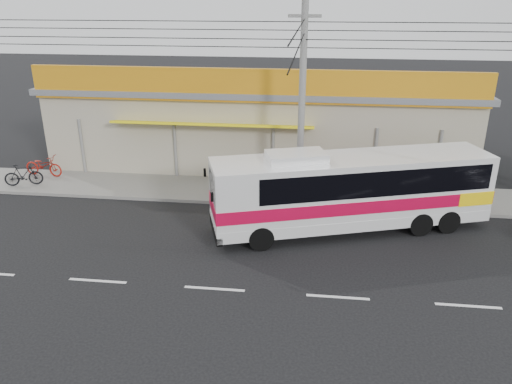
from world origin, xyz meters
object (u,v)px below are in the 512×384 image
motorbike_dark (23,175)px  utility_pole (304,34)px  motorbike_red (44,165)px  coach_bus (356,187)px

motorbike_dark → utility_pole: (13.52, -0.12, 6.77)m
utility_pole → motorbike_red: bearing=173.3°
motorbike_dark → motorbike_red: bearing=-29.0°
coach_bus → motorbike_red: 16.16m
motorbike_red → utility_pole: size_ratio=0.06×
coach_bus → utility_pole: utility_pole is taller
coach_bus → motorbike_dark: bearing=152.4°
motorbike_dark → utility_pole: bearing=-109.3°
coach_bus → motorbike_dark: size_ratio=6.26×
coach_bus → motorbike_dark: coach_bus is taller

